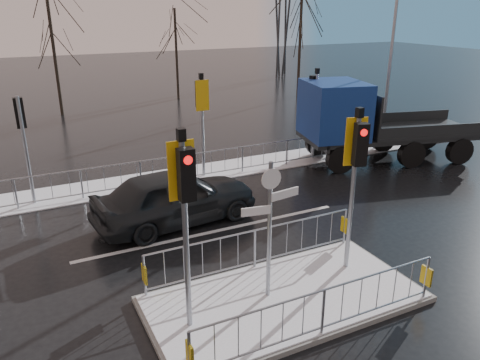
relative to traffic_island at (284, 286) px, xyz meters
name	(u,v)px	position (x,y,z in m)	size (l,w,h in m)	color
ground	(284,301)	(0.01, -0.01, -0.39)	(120.00, 120.00, 0.00)	black
snow_verge	(164,179)	(0.01, 8.59, -0.37)	(30.00, 2.00, 0.04)	white
lane_markings	(292,309)	(0.01, -0.34, -0.39)	(8.00, 11.38, 0.01)	silver
traffic_island	(284,286)	(0.00, 0.00, 0.00)	(6.00, 3.04, 4.15)	slate
far_kerb_fixtures	(174,156)	(0.31, 8.08, 0.63)	(18.00, 0.65, 3.83)	gray
car_far_lane	(175,197)	(-0.77, 4.86, 0.44)	(1.96, 4.87, 1.66)	black
flatbed_truck	(357,120)	(7.75, 7.12, 1.39)	(7.62, 4.27, 3.34)	black
tree_far_a	(51,30)	(-1.99, 21.99, 4.43)	(3.75, 3.75, 7.08)	black
tree_far_b	(176,36)	(6.01, 23.99, 3.79)	(3.25, 3.25, 6.14)	black
tree_far_c	(301,21)	(14.01, 20.99, 4.76)	(4.00, 4.00, 7.55)	black
street_lamp_right	(393,48)	(10.58, 8.49, 4.00)	(1.25, 0.18, 8.00)	gray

